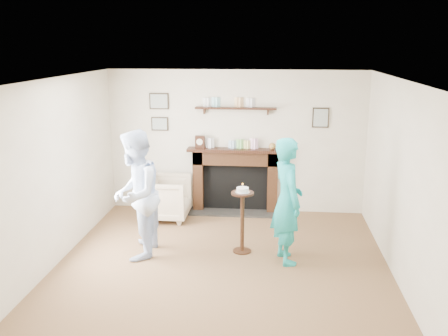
{
  "coord_description": "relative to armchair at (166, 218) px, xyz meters",
  "views": [
    {
      "loc": [
        0.65,
        -6.09,
        2.94
      ],
      "look_at": [
        -0.05,
        0.9,
        1.17
      ],
      "focal_mm": 40.0,
      "sensor_mm": 36.0,
      "label": 1
    }
  ],
  "objects": [
    {
      "name": "pedestal_table",
      "position": [
        1.39,
        -1.28,
        0.63
      ],
      "size": [
        0.32,
        0.32,
        1.03
      ],
      "color": "black",
      "rests_on": "ground"
    },
    {
      "name": "woman",
      "position": [
        2.02,
        -1.52,
        0.0
      ],
      "size": [
        0.58,
        0.73,
        1.74
      ],
      "primitive_type": "imported",
      "rotation": [
        0.0,
        0.0,
        1.87
      ],
      "color": "teal",
      "rests_on": "ground"
    },
    {
      "name": "ground",
      "position": [
        1.15,
        -1.9,
        0.0
      ],
      "size": [
        5.0,
        5.0,
        0.0
      ],
      "primitive_type": "plane",
      "color": "brown",
      "rests_on": "ground"
    },
    {
      "name": "room_shell",
      "position": [
        1.15,
        -1.21,
        1.62
      ],
      "size": [
        4.54,
        5.02,
        2.52
      ],
      "color": "beige",
      "rests_on": "ground"
    },
    {
      "name": "armchair",
      "position": [
        0.0,
        0.0,
        0.0
      ],
      "size": [
        0.81,
        0.79,
        0.74
      ],
      "primitive_type": "imported",
      "rotation": [
        0.0,
        0.0,
        1.57
      ],
      "color": "tan",
      "rests_on": "ground"
    },
    {
      "name": "man",
      "position": [
        -0.07,
        -1.56,
        0.0
      ],
      "size": [
        0.7,
        0.89,
        1.81
      ],
      "primitive_type": "imported",
      "rotation": [
        0.0,
        0.0,
        -1.55
      ],
      "color": "silver",
      "rests_on": "ground"
    }
  ]
}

